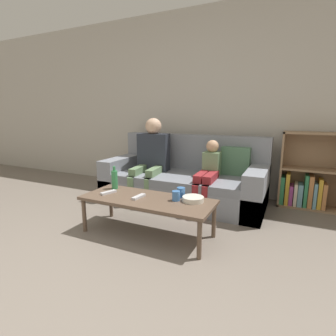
{
  "coord_description": "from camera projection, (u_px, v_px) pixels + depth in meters",
  "views": [
    {
      "loc": [
        1.3,
        -0.82,
        1.17
      ],
      "look_at": [
        0.07,
        1.78,
        0.56
      ],
      "focal_mm": 28.0,
      "sensor_mm": 36.0,
      "label": 1
    }
  ],
  "objects": [
    {
      "name": "wall_back",
      "position": [
        197.0,
        104.0,
        3.84
      ],
      "size": [
        12.0,
        0.06,
        2.6
      ],
      "color": "#B7B2A8",
      "rests_on": "ground_plane"
    },
    {
      "name": "person_child",
      "position": [
        208.0,
        172.0,
        3.18
      ],
      "size": [
        0.23,
        0.64,
        0.84
      ],
      "rotation": [
        0.0,
        0.0,
        0.03
      ],
      "color": "maroon",
      "rests_on": "ground_plane"
    },
    {
      "name": "coffee_table",
      "position": [
        147.0,
        202.0,
        2.51
      ],
      "size": [
        1.28,
        0.51,
        0.37
      ],
      "color": "brown",
      "rests_on": "ground_plane"
    },
    {
      "name": "cup_far",
      "position": [
        181.0,
        192.0,
        2.52
      ],
      "size": [
        0.08,
        0.08,
        0.1
      ],
      "color": "#3D70B2",
      "rests_on": "coffee_table"
    },
    {
      "name": "tv_remote_1",
      "position": [
        108.0,
        192.0,
        2.65
      ],
      "size": [
        0.1,
        0.18,
        0.02
      ],
      "rotation": [
        0.0,
        0.0,
        -0.32
      ],
      "color": "#B7B7BC",
      "rests_on": "coffee_table"
    },
    {
      "name": "snack_bowl",
      "position": [
        193.0,
        199.0,
        2.41
      ],
      "size": [
        0.2,
        0.2,
        0.05
      ],
      "color": "beige",
      "rests_on": "coffee_table"
    },
    {
      "name": "cup_near",
      "position": [
        176.0,
        196.0,
        2.43
      ],
      "size": [
        0.07,
        0.07,
        0.09
      ],
      "color": "#3D70B2",
      "rests_on": "coffee_table"
    },
    {
      "name": "person_adult",
      "position": [
        152.0,
        153.0,
        3.56
      ],
      "size": [
        0.44,
        0.67,
        1.1
      ],
      "rotation": [
        0.0,
        0.0,
        0.11
      ],
      "color": "#66845B",
      "rests_on": "ground_plane"
    },
    {
      "name": "tv_remote_0",
      "position": [
        139.0,
        197.0,
        2.51
      ],
      "size": [
        0.06,
        0.17,
        0.02
      ],
      "rotation": [
        0.0,
        0.0,
        -0.09
      ],
      "color": "#B7B7BC",
      "rests_on": "coffee_table"
    },
    {
      "name": "ground_plane",
      "position": [
        24.0,
        320.0,
        1.51
      ],
      "size": [
        22.0,
        22.0,
        0.0
      ],
      "primitive_type": "plane",
      "color": "#70665B"
    },
    {
      "name": "couch",
      "position": [
        185.0,
        180.0,
        3.52
      ],
      "size": [
        2.1,
        0.94,
        0.87
      ],
      "color": "gray",
      "rests_on": "ground_plane"
    },
    {
      "name": "bookshelf",
      "position": [
        308.0,
        179.0,
        3.25
      ],
      "size": [
        0.74,
        0.28,
        0.94
      ],
      "color": "#8E7051",
      "rests_on": "ground_plane"
    },
    {
      "name": "bottle",
      "position": [
        115.0,
        179.0,
        2.8
      ],
      "size": [
        0.07,
        0.07,
        0.25
      ],
      "color": "#33844C",
      "rests_on": "coffee_table"
    }
  ]
}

